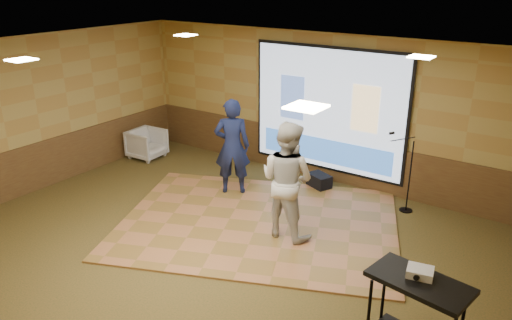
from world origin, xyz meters
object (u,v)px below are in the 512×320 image
Objects in this scene: banquet_chair at (147,144)px; duffel_bag at (319,181)px; av_table at (417,304)px; projector at (420,272)px; projector_screen at (327,111)px; dance_floor at (259,222)px; mic_stand at (405,185)px; player_left at (232,146)px; player_right at (287,180)px.

banquet_chair reaches higher than duffel_bag.
av_table is 4.06× the size of projector.
projector_screen is 1.41m from duffel_bag.
av_table is (3.23, -1.77, 0.77)m from dance_floor.
projector is 7.77m from banquet_chair.
projector is at bearing -27.91° from dance_floor.
mic_stand reaches higher than dance_floor.
projector_screen is at bearing 127.56° from av_table.
dance_floor is at bearing -125.61° from mic_stand.
player_left is 1.71× the size of av_table.
av_table is at bearing -79.46° from projector.
banquet_chair is (-4.00, -1.16, -1.14)m from projector_screen.
av_table is at bearing -28.71° from dance_floor.
projector is at bearing -50.02° from duffel_bag.
banquet_chair reaches higher than dance_floor.
projector_screen reaches higher than banquet_chair.
dance_floor is at bearing 111.03° from player_left.
projector_screen is 5.17m from projector.
av_table is 4.85m from duffel_bag.
mic_stand is at bearing -14.00° from projector_screen.
player_right is at bearing -77.66° from duffel_bag.
player_left is 4.01× the size of duffel_bag.
player_right reaches higher than banquet_chair.
projector_screen is 2.79m from dance_floor.
av_table is 3.94m from mic_stand.
duffel_bag is at bearing -74.33° from player_right.
player_right is at bearing -77.18° from projector_screen.
projector_screen is 4.32m from banquet_chair.
duffel_bag is (1.29, 1.17, -0.82)m from player_left.
projector_screen is at bearing 89.04° from dance_floor.
duffel_bag is at bearing -75.06° from projector_screen.
av_table reaches higher than duffel_bag.
duffel_bag is at bearing 118.67° from projector.
player_right is 7.17× the size of projector.
player_right is 2.59× the size of banquet_chair.
player_right is 1.33× the size of mic_stand.
banquet_chair is (-2.83, 0.45, -0.63)m from player_left.
banquet_chair is at bearing 162.90° from dance_floor.
projector_screen is 2.58m from player_right.
projector is at bearing -52.20° from projector_screen.
projector reaches higher than dance_floor.
mic_stand is at bearing -119.28° from player_right.
player_right is at bearing 147.44° from av_table.
dance_floor is 6.29× the size of banquet_chair.
av_table is at bearing -52.44° from projector_screen.
dance_floor is at bearing 140.79° from projector.
av_table is at bearing -50.32° from duffel_bag.
dance_floor is at bearing -94.71° from duffel_bag.
player_right is at bearing -113.68° from mic_stand.
duffel_bag is (0.16, 1.93, 0.13)m from dance_floor.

